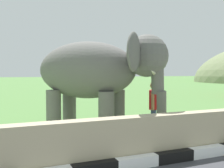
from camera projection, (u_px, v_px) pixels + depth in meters
The scene contains 3 objects.
barrier_parapet at pixel (95, 144), 5.10m from camera, with size 28.00×0.36×1.00m, color tan.
elephant at pixel (97, 72), 7.52m from camera, with size 3.86×3.81×2.97m.
person_handler at pixel (154, 105), 7.77m from camera, with size 0.48×0.59×1.66m.
Camera 1 is at (0.40, -0.31, 1.93)m, focal length 40.93 mm.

